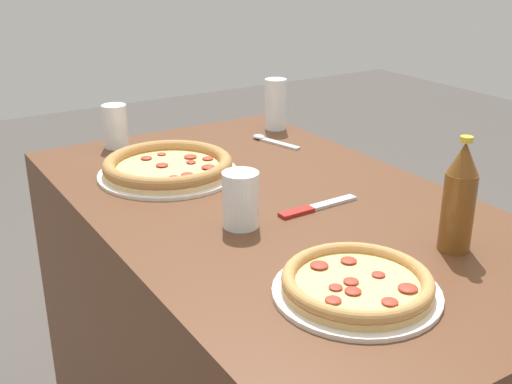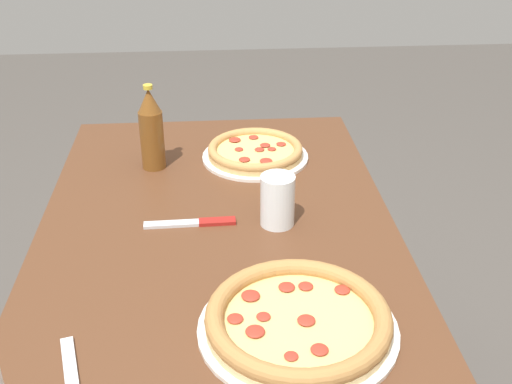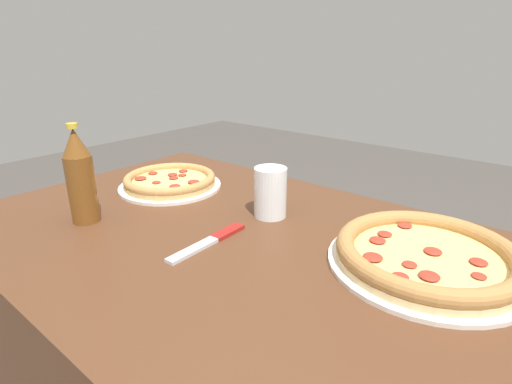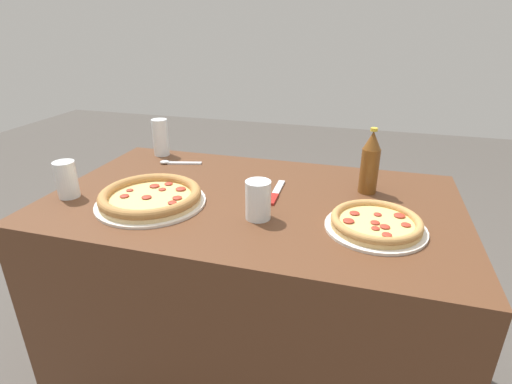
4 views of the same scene
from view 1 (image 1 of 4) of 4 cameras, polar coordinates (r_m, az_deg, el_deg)
name	(u,v)px [view 1 (image 1 of 4)]	position (r m, az deg, el deg)	size (l,w,h in m)	color
table	(276,353)	(1.56, 1.80, -14.10)	(1.28, 0.75, 0.77)	#56331E
pizza_veggie	(357,284)	(1.04, 8.96, -8.10)	(0.27, 0.27, 0.04)	silver
pizza_margherita	(168,167)	(1.54, -7.82, 2.25)	(0.33, 0.33, 0.05)	silver
glass_water	(115,129)	(1.77, -12.38, 5.52)	(0.07, 0.07, 0.12)	white
glass_lemonade	(241,201)	(1.24, -1.37, -0.76)	(0.07, 0.07, 0.11)	white
glass_red_wine	(275,106)	(1.90, 1.74, 7.65)	(0.06, 0.06, 0.15)	white
beer_bottle	(459,198)	(1.19, 17.62, -0.50)	(0.06, 0.06, 0.21)	brown
knife	(315,207)	(1.35, 5.26, -1.37)	(0.03, 0.20, 0.01)	maroon
spoon	(270,140)	(1.79, 1.23, 4.61)	(0.16, 0.06, 0.01)	silver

